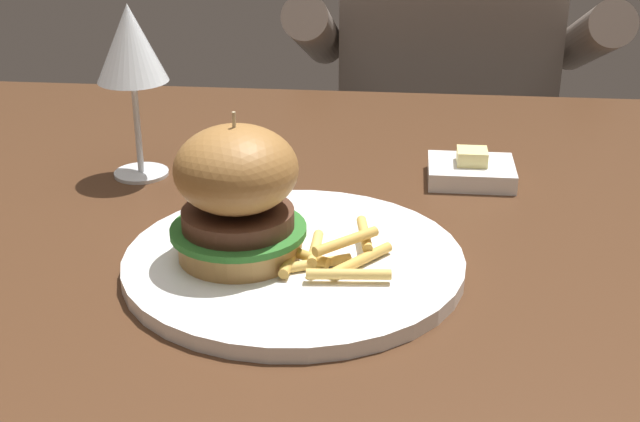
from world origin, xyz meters
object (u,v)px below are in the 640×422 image
main_plate (294,262)px  diner_person (442,145)px  burger_sandwich (237,193)px  butter_dish (471,171)px  wine_glass (131,48)px

main_plate → diner_person: 0.87m
burger_sandwich → butter_dish: size_ratio=1.41×
burger_sandwich → diner_person: bearing=76.2°
wine_glass → diner_person: 0.79m
burger_sandwich → diner_person: size_ratio=0.11×
butter_dish → burger_sandwich: bearing=-132.5°
burger_sandwich → butter_dish: (0.21, 0.23, -0.06)m
main_plate → wine_glass: size_ratio=1.58×
diner_person → burger_sandwich: bearing=-103.8°
wine_glass → butter_dish: 0.39m
main_plate → burger_sandwich: burger_sandwich is taller
main_plate → burger_sandwich: size_ratio=2.28×
burger_sandwich → diner_person: diner_person is taller
main_plate → wine_glass: (-0.20, 0.21, 0.14)m
diner_person → main_plate: bearing=-100.8°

